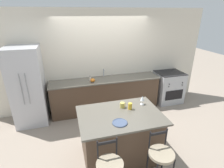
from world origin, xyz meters
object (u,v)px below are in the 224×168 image
object	(u,v)px
bar_stool_far	(160,159)
oven_range	(168,87)
refrigerator	(28,87)
pumpkin_decoration	(93,80)
coffee_mug	(122,105)
wine_glass	(142,99)
soap_bottle	(90,79)
dinner_plate	(120,123)
tumbler_cup	(130,106)

from	to	relation	value
bar_stool_far	oven_range	bearing A→B (deg)	55.53
refrigerator	oven_range	distance (m)	3.91
pumpkin_decoration	bar_stool_far	bearing A→B (deg)	-76.56
bar_stool_far	pumpkin_decoration	size ratio (longest dim) A/B	8.09
bar_stool_far	coffee_mug	size ratio (longest dim) A/B	8.12
oven_range	wine_glass	xyz separation A→B (m)	(-1.62, -1.55, 0.59)
refrigerator	coffee_mug	bearing A→B (deg)	-39.16
bar_stool_far	soap_bottle	size ratio (longest dim) A/B	6.92
dinner_plate	soap_bottle	xyz separation A→B (m)	(-0.16, 2.04, 0.03)
oven_range	pumpkin_decoration	distance (m)	2.38
oven_range	dinner_plate	world-z (taller)	dinner_plate
soap_bottle	refrigerator	bearing A→B (deg)	-177.57
oven_range	refrigerator	bearing A→B (deg)	-179.35
dinner_plate	coffee_mug	xyz separation A→B (m)	(0.20, 0.46, 0.04)
dinner_plate	wine_glass	world-z (taller)	wine_glass
tumbler_cup	soap_bottle	distance (m)	1.74
coffee_mug	soap_bottle	size ratio (longest dim) A/B	0.85
pumpkin_decoration	soap_bottle	distance (m)	0.11
bar_stool_far	soap_bottle	bearing A→B (deg)	104.03
refrigerator	dinner_plate	size ratio (longest dim) A/B	7.63
refrigerator	pumpkin_decoration	bearing A→B (deg)	-1.16
dinner_plate	wine_glass	xyz separation A→B (m)	(0.61, 0.47, 0.12)
bar_stool_far	wine_glass	world-z (taller)	wine_glass
refrigerator	oven_range	bearing A→B (deg)	0.65
dinner_plate	soap_bottle	distance (m)	2.05
wine_glass	tumbler_cup	size ratio (longest dim) A/B	1.45
refrigerator	wine_glass	world-z (taller)	refrigerator
oven_range	tumbler_cup	bearing A→B (deg)	-139.10
bar_stool_far	tumbler_cup	bearing A→B (deg)	100.65
oven_range	dinner_plate	bearing A→B (deg)	-137.73
bar_stool_far	dinner_plate	world-z (taller)	bar_stool_far
coffee_mug	tumbler_cup	bearing A→B (deg)	-40.42
bar_stool_far	refrigerator	bearing A→B (deg)	130.59
refrigerator	soap_bottle	bearing A→B (deg)	2.43
refrigerator	pumpkin_decoration	xyz separation A→B (m)	(1.55, -0.03, 0.01)
refrigerator	bar_stool_far	xyz separation A→B (m)	(2.14, -2.49, -0.40)
refrigerator	soap_bottle	xyz separation A→B (m)	(1.50, 0.06, 0.02)
pumpkin_decoration	refrigerator	bearing A→B (deg)	178.84
refrigerator	tumbler_cup	world-z (taller)	refrigerator
oven_range	bar_stool_far	size ratio (longest dim) A/B	0.96
coffee_mug	pumpkin_decoration	size ratio (longest dim) A/B	1.00
oven_range	wine_glass	size ratio (longest dim) A/B	5.25
bar_stool_far	pumpkin_decoration	xyz separation A→B (m)	(-0.59, 2.46, 0.41)
tumbler_cup	refrigerator	bearing A→B (deg)	140.76
bar_stool_far	tumbler_cup	world-z (taller)	tumbler_cup
coffee_mug	tumbler_cup	distance (m)	0.15
dinner_plate	wine_glass	distance (m)	0.78
bar_stool_far	pumpkin_decoration	world-z (taller)	pumpkin_decoration
oven_range	coffee_mug	size ratio (longest dim) A/B	7.78
refrigerator	bar_stool_far	bearing A→B (deg)	-49.41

